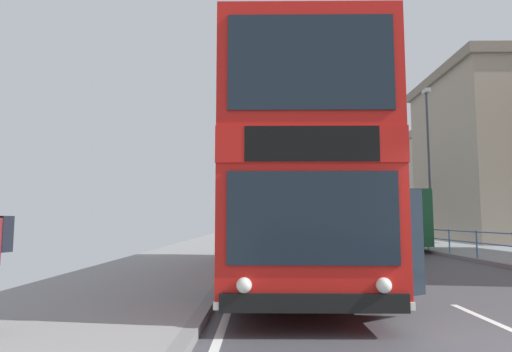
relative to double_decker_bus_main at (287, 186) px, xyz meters
name	(u,v)px	position (x,y,z in m)	size (l,w,h in m)	color
double_decker_bus_main	(287,186)	(0.00, 0.00, 0.00)	(3.24, 11.39, 4.53)	red
background_bus_far_lane	(373,218)	(5.61, 13.28, -0.77)	(2.88, 10.13, 2.91)	#19512D
pedestrian_railing_far_kerb	(449,237)	(7.19, 7.21, -1.56)	(0.05, 32.60, 0.98)	#386BA8
street_lamp_far_side	(429,155)	(8.11, 11.41, 2.52)	(0.28, 0.60, 8.27)	#38383D
bare_tree_far_00	(391,198)	(8.99, 21.17, 0.75)	(1.65, 1.60, 6.19)	brown
background_building_02	(436,188)	(17.96, 35.27, 2.60)	(9.23, 13.85, 9.88)	#B2A899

